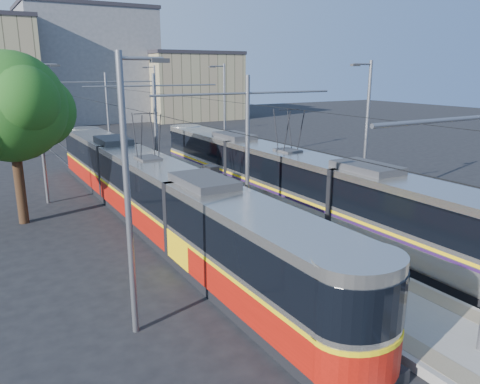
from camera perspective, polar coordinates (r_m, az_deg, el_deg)
ground at (r=16.86m, az=15.45°, el=-12.36°), size 160.00×160.00×0.00m
platform at (r=30.32m, az=-7.98°, el=0.47°), size 4.00×50.00×0.30m
tactile_strip_left at (r=29.78m, az=-10.56°, el=0.41°), size 0.70×50.00×0.01m
tactile_strip_right at (r=30.85m, az=-5.50°, el=1.08°), size 0.70×50.00×0.01m
rails at (r=30.36m, az=-7.97°, el=0.22°), size 8.71×70.00×0.03m
track_arrow at (r=12.84m, az=13.56°, el=-21.56°), size 1.20×5.00×0.01m
tram_left at (r=23.64m, az=-10.94°, el=0.18°), size 2.43×30.76×5.50m
tram_right at (r=25.46m, az=5.76°, el=1.76°), size 2.43×28.77×5.50m
catenary at (r=26.97m, az=-5.95°, el=8.22°), size 9.20×70.00×7.00m
street_lamps at (r=33.32m, az=-10.90°, el=8.67°), size 15.18×38.22×8.00m
shelter at (r=26.32m, az=-3.54°, el=1.15°), size 0.67×0.99×2.05m
tree at (r=25.38m, az=-25.45°, el=9.20°), size 5.81×5.37×8.44m
building_centre at (r=76.19m, az=-18.00°, el=14.52°), size 18.36×14.28×16.46m
building_right at (r=75.03m, az=-6.03°, el=12.77°), size 14.28×10.20×10.27m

